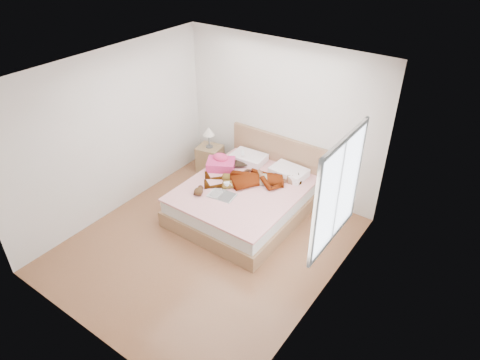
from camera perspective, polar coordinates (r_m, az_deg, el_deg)
The scene contains 11 objects.
ground at distance 6.46m, azimuth -4.44°, elevation -8.58°, with size 4.00×4.00×0.00m, color #57301B.
woman at distance 6.80m, azimuth 1.87°, elevation 0.45°, with size 0.60×1.60×0.22m, color white.
hair at distance 7.43m, azimuth 0.15°, elevation 2.91°, with size 0.49×0.60×0.09m, color black.
phone at distance 7.28m, azimuth 0.37°, elevation 3.66°, with size 0.05×0.11×0.01m, color silver.
room_shell at distance 5.02m, azimuth 12.96°, elevation -1.50°, with size 4.00×4.00×4.00m.
bed at distance 6.93m, azimuth 0.89°, elevation -2.27°, with size 1.80×2.08×1.00m.
towel at distance 7.20m, azimuth -2.58°, elevation 2.32°, with size 0.58×0.54×0.24m.
magazine at distance 6.55m, azimuth -2.45°, elevation -2.04°, with size 0.45×0.33×0.02m.
coffee_mug at distance 6.70m, azimuth -1.77°, elevation -0.64°, with size 0.14×0.12×0.11m.
plush_toy at distance 6.58m, azimuth -5.52°, elevation -1.44°, with size 0.18×0.23×0.12m.
nightstand at distance 7.99m, azimuth -4.04°, elevation 3.06°, with size 0.49×0.45×0.91m.
Camera 1 is at (3.20, -3.64, 4.27)m, focal length 32.00 mm.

